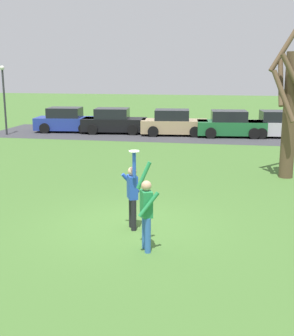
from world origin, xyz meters
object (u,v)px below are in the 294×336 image
Objects in this scene: frisbee_disc at (134,151)px; parked_car_blue at (67,121)px; lamppost_by_lot at (4,93)px; parked_car_black at (114,122)px; parked_car_green at (230,125)px; person_catcher at (132,192)px; person_defender at (146,210)px; parked_car_silver at (280,125)px; bare_tree_tall at (289,110)px; parked_car_tan at (174,123)px.

frisbee_disc is 19.01m from parked_car_blue.
parked_car_blue is 1.00× the size of lamppost_by_lot.
parked_car_black and parked_car_green have the same top height.
person_catcher is 0.49× the size of lamppost_by_lot.
person_defender is 18.07m from parked_car_green.
person_catcher is 1.02× the size of person_defender.
parked_car_green is at bearing 146.73° from person_catcher.
person_defender reaches higher than parked_car_green.
lamppost_by_lot is at bearing 127.40° from frisbee_disc.
parked_car_blue is at bearing 174.17° from parked_car_black.
lamppost_by_lot is (-16.84, -2.20, 1.86)m from parked_car_silver.
parked_car_black is at bearing 172.36° from parked_car_green.
parked_car_silver is 0.75× the size of bare_tree_tall.
lamppost_by_lot is (-3.26, -2.03, 1.86)m from parked_car_blue.
parked_car_blue is 1.00× the size of parked_car_silver.
person_catcher is at bearing -52.45° from lamppost_by_lot.
frisbee_disc reaches higher than parked_car_blue.
lamppost_by_lot is at bearing -168.49° from parked_car_black.
bare_tree_tall is at bearing -51.55° from person_defender.
frisbee_disc is at bearing 0.00° from person_catcher.
person_catcher reaches higher than parked_car_tan.
parked_car_blue is at bearing 140.75° from bare_tree_tall.
person_defender reaches higher than parked_car_black.
lamppost_by_lot is at bearing 152.38° from bare_tree_tall.
lamppost_by_lot reaches higher than person_defender.
parked_car_blue and parked_car_tan have the same top height.
parked_car_blue is 13.58m from parked_car_silver.
lamppost_by_lot is at bearing -167.31° from person_catcher.
person_catcher is 17.59m from parked_car_black.
lamppost_by_lot is (-13.87, -1.82, 1.86)m from parked_car_green.
person_catcher is 0.49× the size of parked_car_green.
bare_tree_tall reaches higher than parked_car_green.
frisbee_disc is at bearing -79.52° from parked_car_black.
parked_car_green is 2.99m from parked_car_silver.
frisbee_disc is (-0.51, 1.11, 1.11)m from person_defender.
parked_car_green is (2.46, 16.66, -0.25)m from person_catcher.
person_defender is 20.19m from parked_car_blue.
frisbee_disc is 18.95m from lamppost_by_lot.
person_catcher is 18.79m from lamppost_by_lot.
parked_car_silver is at bearing -5.27° from parked_car_blue.
parked_car_blue is 1.00× the size of parked_car_black.
person_catcher is at bearing -70.18° from parked_car_blue.
parked_car_blue is 10.62m from parked_car_green.
parked_car_tan and parked_car_silver have the same top height.
bare_tree_tall is (3.93, 7.81, 1.61)m from person_defender.
parked_car_blue is at bearing 115.79° from frisbee_disc.
person_catcher is 1.45m from person_defender.
parked_car_blue is (-8.25, 17.07, -1.37)m from frisbee_disc.
bare_tree_tall is (12.69, -10.37, 1.86)m from parked_car_blue.
parked_car_blue is 1.00× the size of parked_car_tan.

